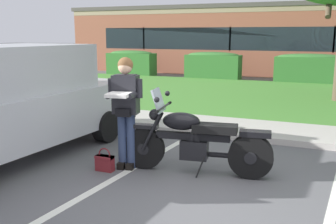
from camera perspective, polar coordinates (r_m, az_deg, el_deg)
name	(u,v)px	position (r m, az deg, el deg)	size (l,w,h in m)	color
ground_plane	(198,199)	(4.98, 4.45, -12.70)	(140.00, 140.00, 0.00)	#565659
curb_strip	(245,137)	(7.66, 11.37, -3.70)	(60.00, 0.20, 0.12)	#B7B2A8
concrete_walk	(253,129)	(8.47, 12.51, -2.42)	(60.00, 1.50, 0.08)	#B7B2A8
grass_lawn	(279,97)	(13.05, 16.22, 2.19)	(60.00, 7.92, 0.06)	#478433
stall_stripe_0	(115,178)	(5.65, -7.85, -9.71)	(0.12, 4.40, 0.01)	silver
stall_stripe_1	(331,213)	(4.96, 23.10, -13.68)	(0.12, 4.40, 0.01)	silver
motorcycle	(201,142)	(5.67, 4.94, -4.39)	(2.24, 0.82, 1.26)	black
rider_person	(125,104)	(5.79, -6.33, 1.18)	(0.53, 0.62, 1.70)	black
handbag	(105,162)	(5.93, -9.38, -7.29)	(0.28, 0.13, 0.36)	maroon
parked_suv_adjacent	(6,101)	(6.86, -22.92, 1.51)	(2.29, 4.97, 1.86)	#B7BABF
hedge_left	(131,62)	(19.49, -5.46, 7.37)	(2.41, 0.90, 1.24)	#336B2D
hedge_center_left	(213,65)	(17.90, 6.70, 6.98)	(2.51, 0.90, 1.24)	#336B2D
hedge_center_right	(311,68)	(17.23, 20.46, 6.17)	(2.92, 0.90, 1.24)	#336B2D
brick_building	(333,39)	(23.44, 23.35, 9.88)	(27.66, 9.71, 3.49)	#93513D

